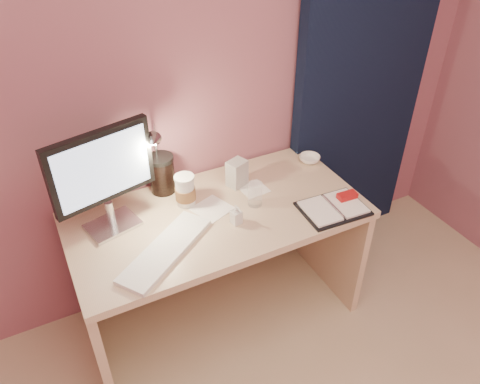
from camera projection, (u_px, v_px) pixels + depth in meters
name	position (u px, v px, depth m)	size (l,w,h in m)	color
room	(349.00, 74.00, 2.56)	(3.50, 3.50, 3.50)	#C6B28E
desk	(213.00, 239.00, 2.41)	(1.40, 0.70, 0.73)	tan
monitor	(102.00, 173.00, 1.97)	(0.46, 0.22, 0.49)	silver
keyboard	(166.00, 250.00, 2.00)	(0.50, 0.15, 0.02)	white
planner	(334.00, 207.00, 2.24)	(0.32, 0.25, 0.05)	black
paper_a	(212.00, 209.00, 2.24)	(0.16, 0.16, 0.00)	white
paper_b	(254.00, 189.00, 2.37)	(0.13, 0.13, 0.00)	white
coffee_cup	(185.00, 191.00, 2.23)	(0.10, 0.10, 0.16)	silver
clear_cup	(255.00, 194.00, 2.24)	(0.07, 0.07, 0.12)	white
bowl	(310.00, 159.00, 2.58)	(0.11, 0.11, 0.04)	white
lotion_bottle	(236.00, 215.00, 2.13)	(0.04, 0.05, 0.10)	silver
dark_jar	(162.00, 176.00, 2.32)	(0.13, 0.13, 0.18)	black
product_box	(237.00, 173.00, 2.37)	(0.09, 0.08, 0.14)	silver
desk_lamp	(169.00, 154.00, 2.17)	(0.15, 0.25, 0.41)	silver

